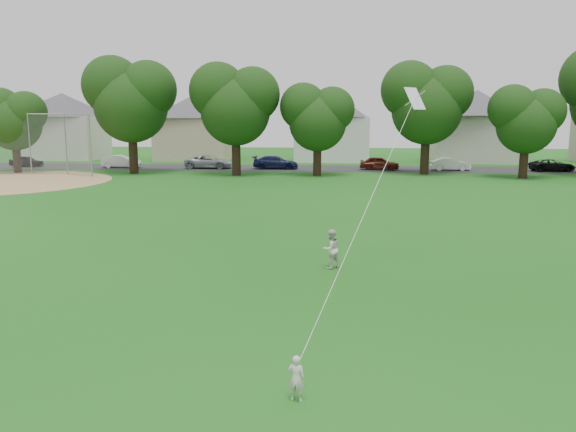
# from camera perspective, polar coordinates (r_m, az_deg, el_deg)

# --- Properties ---
(ground) EXTENTS (160.00, 160.00, 0.00)m
(ground) POSITION_cam_1_polar(r_m,az_deg,el_deg) (14.02, 1.16, -10.76)
(ground) COLOR #175112
(ground) RESTS_ON ground
(street) EXTENTS (90.00, 7.00, 0.01)m
(street) POSITION_cam_1_polar(r_m,az_deg,el_deg) (55.31, 4.29, 4.84)
(street) COLOR #2D2D30
(street) RESTS_ON ground
(toddler) EXTENTS (0.35, 0.27, 0.86)m
(toddler) POSITION_cam_1_polar(r_m,az_deg,el_deg) (10.31, 0.85, -16.15)
(toddler) COLOR silver
(toddler) RESTS_ON ground
(older_boy) EXTENTS (0.81, 0.79, 1.32)m
(older_boy) POSITION_cam_1_polar(r_m,az_deg,el_deg) (18.68, 4.37, -3.37)
(older_boy) COLOR silver
(older_boy) RESTS_ON ground
(kite) EXTENTS (2.00, 5.26, 11.24)m
(kite) POSITION_cam_1_polar(r_m,az_deg,el_deg) (14.18, 8.65, 2.29)
(kite) COLOR white
(kite) RESTS_ON ground
(baseball_backstop) EXTENTS (11.95, 3.14, 5.25)m
(baseball_backstop) POSITION_cam_1_polar(r_m,az_deg,el_deg) (53.57, -25.02, 6.57)
(baseball_backstop) COLOR gray
(baseball_backstop) RESTS_ON ground
(tree_row) EXTENTS (82.19, 9.16, 11.16)m
(tree_row) POSITION_cam_1_polar(r_m,az_deg,el_deg) (48.51, 8.41, 11.64)
(tree_row) COLOR black
(tree_row) RESTS_ON ground
(parked_cars) EXTENTS (54.97, 2.18, 1.29)m
(parked_cars) POSITION_cam_1_polar(r_m,az_deg,el_deg) (54.47, 0.15, 5.44)
(parked_cars) COLOR black
(parked_cars) RESTS_ON ground
(house_row) EXTENTS (76.80, 14.11, 10.39)m
(house_row) POSITION_cam_1_polar(r_m,az_deg,el_deg) (65.09, 6.33, 9.83)
(house_row) COLOR silver
(house_row) RESTS_ON ground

